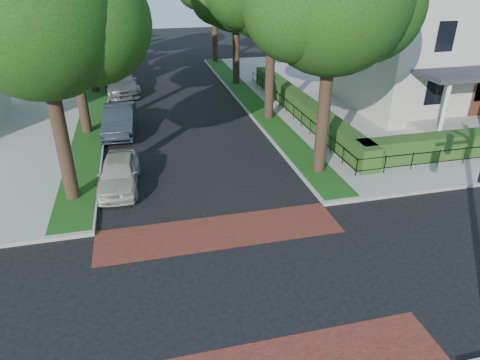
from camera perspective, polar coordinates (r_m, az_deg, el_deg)
name	(u,v)px	position (r m, az deg, el deg)	size (l,w,h in m)	color
ground	(241,289)	(13.47, 0.07, -14.31)	(120.00, 120.00, 0.00)	black
sidewalk_ne	(424,89)	(37.27, 23.31, 11.10)	(30.00, 30.00, 0.15)	gray
crosswalk_far	(220,232)	(15.95, -2.68, -6.91)	(9.00, 2.20, 0.01)	maroon
grass_strip_ne	(250,99)	(31.22, 1.40, 10.68)	(1.60, 29.80, 0.02)	#174413
grass_strip_nw	(94,110)	(30.37, -18.94, 8.77)	(1.60, 29.80, 0.02)	#174413
tree_left_near	(41,15)	(17.40, -24.98, 19.30)	(7.50, 6.45, 10.20)	black
hedge_main_road	(302,106)	(28.02, 8.23, 9.77)	(1.00, 18.00, 1.20)	#1E3F16
fence_main_road	(290,109)	(27.79, 6.65, 9.40)	(0.06, 18.00, 0.90)	black
house_victorian	(444,13)	(32.68, 25.50, 19.49)	(13.00, 13.05, 12.48)	beige
parked_car_front	(119,173)	(19.39, -15.87, 0.89)	(1.66, 4.13, 1.41)	beige
parked_car_middle	(120,120)	(25.90, -15.75, 7.71)	(1.69, 4.84, 1.60)	#212931
parked_car_rear	(121,82)	(34.57, -15.63, 12.48)	(2.34, 5.74, 1.67)	slate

